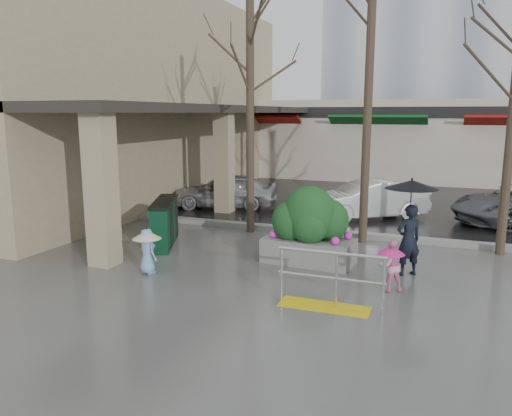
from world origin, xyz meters
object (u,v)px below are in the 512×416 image
Objects in this scene: woman at (410,217)px; car_b at (368,199)px; news_boxes at (165,222)px; car_a at (225,190)px; child_blue at (147,246)px; handrail at (328,287)px; child_pink at (391,262)px; planter at (310,226)px; tree_midwest at (371,36)px; tree_west at (250,48)px.

car_b is at bearing -109.96° from woman.
news_boxes is 0.57× the size of car_a.
handrail is at bearing -163.43° from child_blue.
woman reaches higher than news_boxes.
handrail is 1.88× the size of child_pink.
car_b is (4.42, 5.15, 0.04)m from news_boxes.
woman reaches higher than car_a.
planter is (-1.01, 2.51, 0.47)m from handrail.
car_b reaches higher than child_pink.
car_b is (-0.34, 3.06, -4.60)m from tree_midwest.
car_b is at bearing 96.38° from tree_midwest.
woman reaches higher than planter.
tree_west is (-3.36, 4.80, 4.71)m from handrail.
handrail is 4.06m from child_blue.
car_a reaches higher than handrail.
handrail is 0.92× the size of woman.
child_blue is (-5.17, -1.86, -0.64)m from woman.
car_b is at bearing 46.97° from tree_west.
woman is 0.99× the size of planter.
woman is at bearing -136.41° from child_blue.
planter reaches higher than child_blue.
tree_west is 3.26× the size of planter.
tree_west reaches higher than woman.
child_pink is at bearing -73.03° from tree_midwest.
planter reaches higher than car_a.
handrail is at bearing 25.43° from child_pink.
handrail is at bearing 27.23° from woman.
car_a is at bearing 130.05° from planter.
news_boxes reaches higher than handrail.
handrail is 0.28× the size of tree_west.
tree_west is 6.41m from woman.
tree_west is at bearing -180.00° from tree_midwest.
child_pink is at bearing -33.14° from planter.
car_b is at bearing 93.66° from handrail.
child_pink is at bearing 27.82° from car_a.
news_boxes reaches higher than child_pink.
child_blue is at bearing -4.59° from car_a.
tree_west is 3.29× the size of woman.
child_blue is at bearing -146.34° from planter.
tree_midwest is (3.20, 0.00, 0.15)m from tree_west.
car_b reaches higher than handrail.
car_a is at bearing -125.75° from car_b.
handrail is at bearing 18.70° from car_a.
car_a is (-4.55, 5.41, -0.21)m from planter.
car_a is at bearing 125.04° from handrail.
planter is 7.08m from car_a.
handrail is 9.69m from car_a.
child_blue is 8.15m from car_b.
tree_west is 3.22× the size of news_boxes.
news_boxes is at bearing -42.24° from child_pink.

